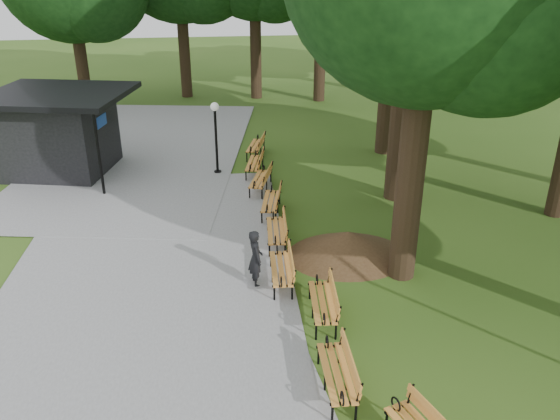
{
  "coord_description": "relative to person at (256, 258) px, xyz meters",
  "views": [
    {
      "loc": [
        -2.04,
        -9.83,
        7.93
      ],
      "look_at": [
        -0.12,
        5.01,
        1.1
      ],
      "focal_mm": 36.63,
      "sensor_mm": 36.0,
      "label": 1
    }
  ],
  "objects": [
    {
      "name": "bench_7",
      "position": [
        0.74,
        6.3,
        -0.33
      ],
      "size": [
        1.17,
        2.0,
        0.88
      ],
      "primitive_type": null,
      "rotation": [
        0.0,
        0.0,
        -1.87
      ],
      "color": "orange",
      "rests_on": "ground"
    },
    {
      "name": "bench_9",
      "position": [
        0.91,
        10.15,
        -0.33
      ],
      "size": [
        1.12,
        2.0,
        0.88
      ],
      "primitive_type": null,
      "rotation": [
        0.0,
        0.0,
        -1.84
      ],
      "color": "orange",
      "rests_on": "ground"
    },
    {
      "name": "ground",
      "position": [
        1.02,
        -2.86,
        -0.77
      ],
      "size": [
        100.0,
        100.0,
        0.0
      ],
      "primitive_type": "plane",
      "color": "#325518",
      "rests_on": "ground"
    },
    {
      "name": "bench_6",
      "position": [
        0.89,
        4.29,
        -0.33
      ],
      "size": [
        1.01,
        1.99,
        0.88
      ],
      "primitive_type": null,
      "rotation": [
        0.0,
        0.0,
        -1.77
      ],
      "color": "orange",
      "rests_on": "ground"
    },
    {
      "name": "person",
      "position": [
        0.0,
        0.0,
        0.0
      ],
      "size": [
        0.46,
        0.62,
        1.55
      ],
      "primitive_type": "imported",
      "rotation": [
        0.0,
        0.0,
        1.73
      ],
      "color": "black",
      "rests_on": "ground"
    },
    {
      "name": "bench_3",
      "position": [
        1.41,
        -1.69,
        -0.33
      ],
      "size": [
        0.81,
        1.95,
        0.88
      ],
      "primitive_type": null,
      "rotation": [
        0.0,
        0.0,
        -1.66
      ],
      "color": "orange",
      "rests_on": "ground"
    },
    {
      "name": "dirt_mound",
      "position": [
        2.72,
        1.2,
        -0.4
      ],
      "size": [
        2.9,
        2.9,
        0.75
      ],
      "primitive_type": "cone",
      "color": "#47301C",
      "rests_on": "ground"
    },
    {
      "name": "bench_2",
      "position": [
        1.2,
        -4.13,
        -0.33
      ],
      "size": [
        0.71,
        1.92,
        0.88
      ],
      "primitive_type": null,
      "rotation": [
        0.0,
        0.0,
        -1.61
      ],
      "color": "orange",
      "rests_on": "ground"
    },
    {
      "name": "bench_4",
      "position": [
        0.65,
        -0.04,
        -0.33
      ],
      "size": [
        0.76,
        1.94,
        0.88
      ],
      "primitive_type": null,
      "rotation": [
        0.0,
        0.0,
        -1.63
      ],
      "color": "orange",
      "rests_on": "ground"
    },
    {
      "name": "kiosk",
      "position": [
        -6.87,
        9.38,
        0.8
      ],
      "size": [
        5.91,
        5.43,
        3.16
      ],
      "primitive_type": null,
      "rotation": [
        0.0,
        0.0,
        -0.23
      ],
      "color": "black",
      "rests_on": "ground"
    },
    {
      "name": "bench_8",
      "position": [
        0.68,
        8.03,
        -0.33
      ],
      "size": [
        1.03,
        1.99,
        0.88
      ],
      "primitive_type": null,
      "rotation": [
        0.0,
        0.0,
        -1.79
      ],
      "color": "orange",
      "rests_on": "ground"
    },
    {
      "name": "bench_5",
      "position": [
        0.79,
        2.15,
        -0.33
      ],
      "size": [
        0.79,
        1.95,
        0.88
      ],
      "primitive_type": null,
      "rotation": [
        0.0,
        0.0,
        -1.65
      ],
      "color": "orange",
      "rests_on": "ground"
    },
    {
      "name": "lamp_post",
      "position": [
        -0.75,
        8.29,
        1.27
      ],
      "size": [
        0.32,
        0.32,
        2.8
      ],
      "color": "black",
      "rests_on": "ground"
    },
    {
      "name": "path",
      "position": [
        -2.98,
        0.14,
        -0.74
      ],
      "size": [
        12.0,
        38.0,
        0.06
      ],
      "primitive_type": "cube",
      "color": "gray",
      "rests_on": "ground"
    }
  ]
}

